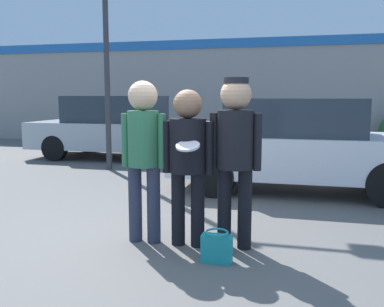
{
  "coord_description": "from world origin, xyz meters",
  "views": [
    {
      "loc": [
        1.42,
        -4.4,
        1.63
      ],
      "look_at": [
        0.25,
        0.18,
        1.0
      ],
      "focal_mm": 40.0,
      "sensor_mm": 36.0,
      "label": 1
    }
  ],
  "objects_px": {
    "person_middle_with_frisbee": "(188,153)",
    "parked_car_far": "(119,128)",
    "person_left": "(143,146)",
    "parked_car_near": "(297,145)",
    "person_right": "(235,145)",
    "handbag": "(217,247)"
  },
  "relations": [
    {
      "from": "parked_car_near",
      "to": "person_middle_with_frisbee",
      "type": "bearing_deg",
      "value": -109.71
    },
    {
      "from": "person_left",
      "to": "handbag",
      "type": "xyz_separation_m",
      "value": [
        0.91,
        -0.41,
        -0.93
      ]
    },
    {
      "from": "person_right",
      "to": "parked_car_far",
      "type": "height_order",
      "value": "person_right"
    },
    {
      "from": "person_middle_with_frisbee",
      "to": "parked_car_near",
      "type": "relative_size",
      "value": 0.4
    },
    {
      "from": "parked_car_near",
      "to": "parked_car_far",
      "type": "bearing_deg",
      "value": 147.3
    },
    {
      "from": "person_middle_with_frisbee",
      "to": "parked_car_near",
      "type": "height_order",
      "value": "person_middle_with_frisbee"
    },
    {
      "from": "person_left",
      "to": "parked_car_near",
      "type": "distance_m",
      "value": 3.54
    },
    {
      "from": "person_left",
      "to": "parked_car_far",
      "type": "bearing_deg",
      "value": 116.17
    },
    {
      "from": "parked_car_near",
      "to": "person_left",
      "type": "bearing_deg",
      "value": -117.44
    },
    {
      "from": "person_middle_with_frisbee",
      "to": "parked_car_far",
      "type": "height_order",
      "value": "person_middle_with_frisbee"
    },
    {
      "from": "person_right",
      "to": "person_middle_with_frisbee",
      "type": "bearing_deg",
      "value": -173.6
    },
    {
      "from": "person_right",
      "to": "parked_car_near",
      "type": "bearing_deg",
      "value": 78.65
    },
    {
      "from": "person_left",
      "to": "parked_car_near",
      "type": "xyz_separation_m",
      "value": [
        1.63,
        3.13,
        -0.29
      ]
    },
    {
      "from": "person_left",
      "to": "handbag",
      "type": "relative_size",
      "value": 5.63
    },
    {
      "from": "person_left",
      "to": "person_middle_with_frisbee",
      "type": "bearing_deg",
      "value": 0.39
    },
    {
      "from": "person_middle_with_frisbee",
      "to": "handbag",
      "type": "xyz_separation_m",
      "value": [
        0.4,
        -0.41,
        -0.88
      ]
    },
    {
      "from": "person_right",
      "to": "handbag",
      "type": "distance_m",
      "value": 1.08
    },
    {
      "from": "person_right",
      "to": "parked_car_far",
      "type": "distance_m",
      "value": 7.25
    },
    {
      "from": "parked_car_near",
      "to": "parked_car_far",
      "type": "relative_size",
      "value": 0.93
    },
    {
      "from": "person_right",
      "to": "parked_car_near",
      "type": "height_order",
      "value": "person_right"
    },
    {
      "from": "person_right",
      "to": "handbag",
      "type": "height_order",
      "value": "person_right"
    },
    {
      "from": "person_middle_with_frisbee",
      "to": "handbag",
      "type": "distance_m",
      "value": 1.05
    }
  ]
}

